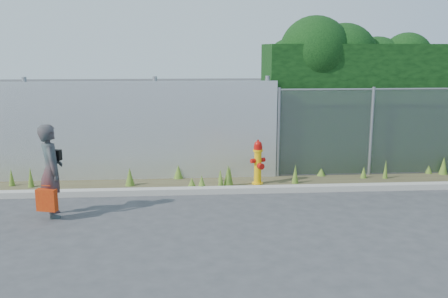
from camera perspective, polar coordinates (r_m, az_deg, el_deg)
ground at (r=8.56m, az=2.71°, el=-8.43°), size 80.00×80.00×0.00m
curb at (r=10.24m, az=1.52°, el=-4.68°), size 16.00×0.22×0.12m
weed_strip at (r=10.85m, az=2.46°, el=-3.42°), size 16.00×1.29×0.55m
corrugated_fence at (r=11.37m, az=-15.59°, el=1.91°), size 8.50×0.21×2.30m
chainlink_fence at (r=12.32m, az=21.05°, el=1.93°), size 6.50×0.07×2.05m
hedge at (r=13.22m, az=20.30°, el=6.65°), size 7.31×2.14×3.67m
fire_hydrant at (r=10.74m, az=3.89°, el=-1.62°), size 0.33×0.30×0.99m
woman at (r=9.18m, az=-19.15°, el=-2.36°), size 0.58×0.70×1.64m
red_tote_bag at (r=9.07m, az=-19.60°, el=-5.52°), size 0.35×0.13×0.45m
black_shoulder_bag at (r=9.23m, az=-18.82°, el=-0.64°), size 0.25×0.10×0.18m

